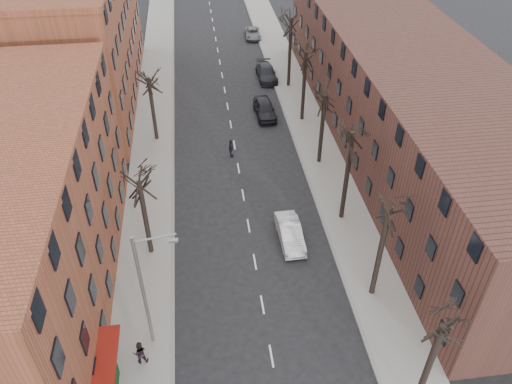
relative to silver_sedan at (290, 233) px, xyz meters
name	(u,v)px	position (x,y,z in m)	size (l,w,h in m)	color
sidewalk_left	(153,134)	(-10.96, 17.10, -0.70)	(4.00, 90.00, 0.15)	gray
sidewalk_right	(307,124)	(5.04, 17.10, -0.70)	(4.00, 90.00, 0.15)	gray
building_left_far	(71,38)	(-18.96, 26.10, 6.23)	(12.00, 28.00, 14.00)	brown
building_right	(407,99)	(13.04, 12.10, 4.23)	(12.00, 50.00, 10.00)	#472721
tree_right_b	(371,293)	(4.64, -5.90, -0.77)	(5.20, 5.20, 10.80)	black
tree_right_c	(341,218)	(4.64, 2.10, -0.77)	(5.20, 5.20, 11.60)	black
tree_right_d	(319,162)	(4.64, 10.10, -0.77)	(5.20, 5.20, 10.00)	black
tree_right_e	(302,120)	(4.64, 18.10, -0.77)	(5.20, 5.20, 10.80)	black
tree_right_f	(288,86)	(4.64, 26.10, -0.77)	(5.20, 5.20, 11.60)	black
tree_left_a	(152,252)	(-10.56, 0.10, -0.77)	(5.20, 5.20, 9.50)	black
tree_left_b	(157,139)	(-10.56, 16.10, -0.77)	(5.20, 5.20, 9.50)	black
streetlight	(146,288)	(-9.99, -7.90, 4.24)	(2.45, 0.22, 9.03)	slate
silver_sedan	(290,233)	(0.00, 0.00, 0.00)	(1.63, 4.68, 1.54)	silver
parked_car_near	(265,109)	(0.84, 19.44, 0.08)	(2.02, 5.02, 1.71)	black
parked_car_mid	(266,73)	(2.34, 28.42, 0.01)	(2.17, 5.35, 1.55)	black
parked_car_far	(253,33)	(2.34, 41.96, -0.14)	(2.09, 4.54, 1.26)	slate
pedestrian_b	(140,352)	(-10.80, -9.31, 0.24)	(0.84, 0.65, 1.72)	black
pedestrian_crossing	(231,148)	(-3.45, 12.12, 0.17)	(1.10, 0.46, 1.87)	black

